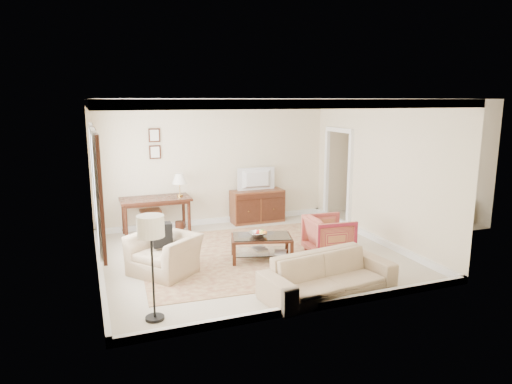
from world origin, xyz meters
TOP-DOWN VIEW (x-y plane):
  - room_shell at (0.00, 0.00)m, footprint 5.51×5.01m
  - annex_bedroom at (4.49, 1.15)m, footprint 3.00×2.70m
  - window_front at (-2.70, -0.70)m, footprint 0.12×1.56m
  - window_rear at (-2.70, 0.90)m, footprint 0.12×1.56m
  - doorway at (2.71, 1.50)m, footprint 0.10×1.12m
  - rug at (-0.00, 0.07)m, footprint 4.25×3.70m
  - writing_desk at (-1.46, 2.03)m, footprint 1.48×0.74m
  - desk_chair at (-1.54, 2.38)m, footprint 0.53×0.53m
  - desk_lamp at (-0.93, 2.03)m, footprint 0.32×0.32m
  - framed_prints at (-1.36, 2.47)m, footprint 0.25×0.04m
  - sideboard at (0.96, 2.23)m, footprint 1.26×0.48m
  - tv at (0.96, 2.21)m, footprint 0.88×0.50m
  - coffee_table at (0.08, -0.29)m, footprint 1.21×0.90m
  - fruit_bowl at (0.01, -0.28)m, footprint 0.42×0.42m
  - book_a at (-0.01, -0.18)m, footprint 0.28×0.07m
  - book_b at (0.27, -0.46)m, footprint 0.26×0.15m
  - striped_armchair at (1.38, -0.46)m, footprint 0.80×0.85m
  - club_armchair at (-1.68, -0.31)m, footprint 1.17×1.23m
  - backpack at (-1.70, -0.23)m, footprint 0.38×0.38m
  - sofa at (0.48, -2.05)m, footprint 2.14×0.89m
  - floor_lamp at (-2.10, -1.94)m, footprint 0.35×0.35m

SIDE VIEW (x-z plane):
  - rug at x=0.00m, z-range 0.00..0.01m
  - book_b at x=0.27m, z-range -0.01..0.37m
  - book_a at x=-0.01m, z-range -0.01..0.37m
  - annex_bedroom at x=4.49m, z-range -1.11..1.79m
  - coffee_table at x=0.08m, z-range 0.12..0.58m
  - sideboard at x=0.96m, z-range 0.00..0.77m
  - sofa at x=0.48m, z-range 0.00..0.81m
  - striped_armchair at x=1.38m, z-range 0.00..0.82m
  - club_armchair at x=-1.68m, z-range 0.00..0.90m
  - fruit_bowl at x=0.01m, z-range 0.46..0.56m
  - desk_chair at x=-1.54m, z-range 0.00..1.05m
  - backpack at x=-1.70m, z-range 0.50..0.90m
  - writing_desk at x=-1.46m, z-range 0.30..1.11m
  - desk_lamp at x=-0.93m, z-range 0.81..1.31m
  - doorway at x=2.71m, z-range -0.05..2.20m
  - floor_lamp at x=-2.10m, z-range 0.47..1.91m
  - tv at x=0.96m, z-range 1.15..1.27m
  - window_front at x=-2.70m, z-range 0.65..2.45m
  - window_rear at x=-2.70m, z-range 0.65..2.45m
  - framed_prints at x=-1.36m, z-range 1.60..2.28m
  - room_shell at x=0.00m, z-range 1.02..3.93m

